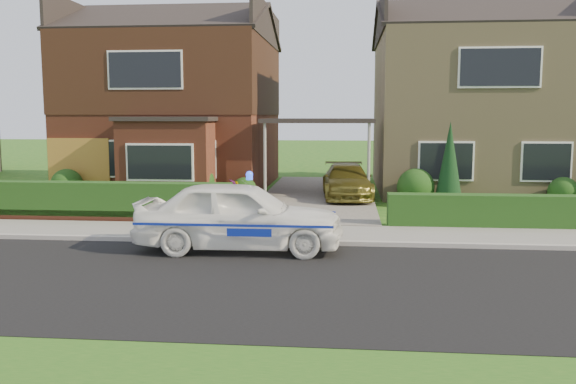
# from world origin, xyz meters

# --- Properties ---
(ground) EXTENTS (120.00, 120.00, 0.00)m
(ground) POSITION_xyz_m (0.00, 0.00, 0.00)
(ground) COLOR #1D5316
(ground) RESTS_ON ground
(road) EXTENTS (60.00, 6.00, 0.02)m
(road) POSITION_xyz_m (0.00, 0.00, 0.00)
(road) COLOR black
(road) RESTS_ON ground
(kerb) EXTENTS (60.00, 0.16, 0.12)m
(kerb) POSITION_xyz_m (0.00, 3.05, 0.06)
(kerb) COLOR #9E9993
(kerb) RESTS_ON ground
(sidewalk) EXTENTS (60.00, 2.00, 0.10)m
(sidewalk) POSITION_xyz_m (0.00, 4.10, 0.05)
(sidewalk) COLOR slate
(sidewalk) RESTS_ON ground
(driveway) EXTENTS (3.80, 12.00, 0.12)m
(driveway) POSITION_xyz_m (0.00, 11.00, 0.06)
(driveway) COLOR #666059
(driveway) RESTS_ON ground
(house_left) EXTENTS (7.50, 9.53, 7.25)m
(house_left) POSITION_xyz_m (-5.78, 13.90, 3.81)
(house_left) COLOR brown
(house_left) RESTS_ON ground
(house_right) EXTENTS (7.50, 8.06, 7.25)m
(house_right) POSITION_xyz_m (5.80, 13.99, 3.66)
(house_right) COLOR #96845C
(house_right) RESTS_ON ground
(carport_link) EXTENTS (3.80, 3.00, 2.77)m
(carport_link) POSITION_xyz_m (0.00, 10.95, 2.66)
(carport_link) COLOR black
(carport_link) RESTS_ON ground
(garage_door) EXTENTS (2.20, 0.10, 2.10)m
(garage_door) POSITION_xyz_m (-8.25, 9.96, 1.05)
(garage_door) COLOR brown
(garage_door) RESTS_ON ground
(dwarf_wall) EXTENTS (7.70, 0.25, 0.36)m
(dwarf_wall) POSITION_xyz_m (-5.80, 5.30, 0.18)
(dwarf_wall) COLOR brown
(dwarf_wall) RESTS_ON ground
(hedge_left) EXTENTS (7.50, 0.55, 0.90)m
(hedge_left) POSITION_xyz_m (-5.80, 5.45, 0.00)
(hedge_left) COLOR #113512
(hedge_left) RESTS_ON ground
(hedge_right) EXTENTS (7.50, 0.55, 0.80)m
(hedge_right) POSITION_xyz_m (5.80, 5.35, 0.00)
(hedge_right) COLOR #113512
(hedge_right) RESTS_ON ground
(shrub_left_far) EXTENTS (1.08, 1.08, 1.08)m
(shrub_left_far) POSITION_xyz_m (-8.50, 9.50, 0.54)
(shrub_left_far) COLOR #113512
(shrub_left_far) RESTS_ON ground
(shrub_left_mid) EXTENTS (1.32, 1.32, 1.32)m
(shrub_left_mid) POSITION_xyz_m (-4.00, 9.30, 0.66)
(shrub_left_mid) COLOR #113512
(shrub_left_mid) RESTS_ON ground
(shrub_left_near) EXTENTS (0.84, 0.84, 0.84)m
(shrub_left_near) POSITION_xyz_m (-2.40, 9.60, 0.42)
(shrub_left_near) COLOR #113512
(shrub_left_near) RESTS_ON ground
(shrub_right_near) EXTENTS (1.20, 1.20, 1.20)m
(shrub_right_near) POSITION_xyz_m (3.20, 9.40, 0.60)
(shrub_right_near) COLOR #113512
(shrub_right_near) RESTS_ON ground
(shrub_right_mid) EXTENTS (0.96, 0.96, 0.96)m
(shrub_right_mid) POSITION_xyz_m (7.80, 9.50, 0.48)
(shrub_right_mid) COLOR #113512
(shrub_right_mid) RESTS_ON ground
(conifer_a) EXTENTS (0.90, 0.90, 2.60)m
(conifer_a) POSITION_xyz_m (4.20, 9.20, 1.30)
(conifer_a) COLOR black
(conifer_a) RESTS_ON ground
(police_car) EXTENTS (4.06, 4.45, 1.67)m
(police_car) POSITION_xyz_m (-1.27, 2.40, 0.75)
(police_car) COLOR white
(police_car) RESTS_ON ground
(driveway_car) EXTENTS (1.84, 3.97, 1.12)m
(driveway_car) POSITION_xyz_m (1.00, 10.22, 0.68)
(driveway_car) COLOR olive
(driveway_car) RESTS_ON driveway
(potted_plant_a) EXTENTS (0.41, 0.31, 0.70)m
(potted_plant_a) POSITION_xyz_m (-4.44, 6.00, 0.35)
(potted_plant_a) COLOR gray
(potted_plant_a) RESTS_ON ground
(potted_plant_b) EXTENTS (0.51, 0.51, 0.72)m
(potted_plant_b) POSITION_xyz_m (-2.50, 6.00, 0.36)
(potted_plant_b) COLOR gray
(potted_plant_b) RESTS_ON ground
(potted_plant_c) EXTENTS (0.50, 0.50, 0.86)m
(potted_plant_c) POSITION_xyz_m (-2.50, 8.51, 0.43)
(potted_plant_c) COLOR gray
(potted_plant_c) RESTS_ON ground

